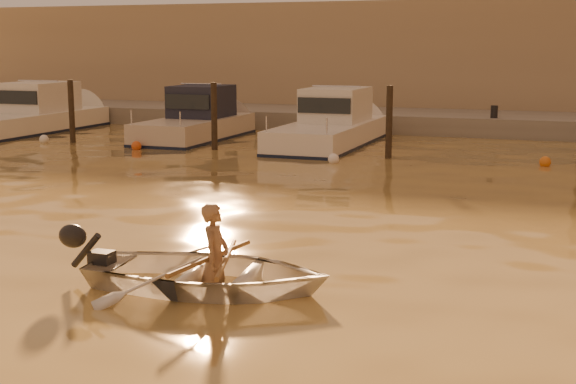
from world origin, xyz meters
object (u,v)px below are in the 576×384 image
at_px(person, 215,258).
at_px(waterfront_building, 465,61).
at_px(dinghy, 208,273).
at_px(moored_boat_1, 195,120).
at_px(moored_boat_0, 28,115).
at_px(moored_boat_2, 330,125).

bearing_deg(person, waterfront_building, -5.21).
relative_size(dinghy, moored_boat_1, 0.51).
bearing_deg(moored_boat_0, waterfront_building, 38.34).
relative_size(dinghy, moored_boat_0, 0.42).
xyz_separation_m(person, waterfront_building, (-0.46, 25.87, 1.99)).
bearing_deg(moored_boat_2, dinghy, -78.84).
distance_m(moored_boat_2, waterfront_building, 11.44).
bearing_deg(moored_boat_1, dinghy, -62.92).
distance_m(moored_boat_0, waterfront_building, 17.82).
height_order(dinghy, moored_boat_1, moored_boat_1).
bearing_deg(person, dinghy, 90.00).
xyz_separation_m(person, moored_boat_0, (-14.37, 14.87, 0.21)).
distance_m(moored_boat_0, moored_boat_1, 6.66).
relative_size(person, moored_boat_0, 0.19).
distance_m(dinghy, moored_boat_1, 16.72).
bearing_deg(waterfront_building, moored_boat_2, -103.18).
height_order(dinghy, person, person).
height_order(moored_boat_0, moored_boat_2, same).
distance_m(dinghy, waterfront_building, 25.98).
distance_m(moored_boat_1, moored_boat_2, 4.67).
xyz_separation_m(person, moored_boat_1, (-7.71, 14.87, 0.21)).
height_order(dinghy, waterfront_building, waterfront_building).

